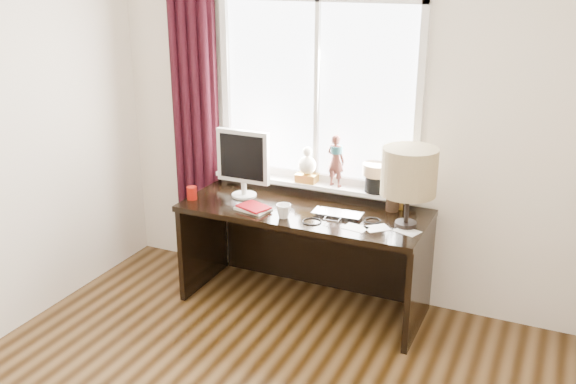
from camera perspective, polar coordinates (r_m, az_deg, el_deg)
The scene contains 14 objects.
wall_back at distance 4.55m, azimuth 4.51°, elevation 6.39°, with size 3.50×2.60×0.00m, color silver.
laptop at distance 4.29m, azimuth 4.47°, elevation -1.96°, with size 0.33×0.21×0.03m, color silver.
mug at distance 4.24m, azimuth -0.39°, elevation -1.66°, with size 0.10×0.09×0.10m, color white.
red_cup at distance 4.62m, azimuth -8.54°, elevation -0.09°, with size 0.07×0.07×0.09m, color maroon.
window at distance 4.55m, azimuth 2.58°, elevation 6.45°, with size 1.52×0.21×1.40m.
curtain at distance 5.00m, azimuth -8.24°, elevation 5.29°, with size 0.38×0.09×2.25m.
desk at distance 4.59m, azimuth 1.90°, elevation -3.88°, with size 1.70×0.70×0.75m.
monitor at distance 4.57m, azimuth -4.02°, elevation 2.91°, with size 0.40×0.18×0.49m.
notebook_stack at distance 4.39m, azimuth -3.09°, elevation -1.40°, with size 0.26×0.22×0.03m.
brush_holder at distance 4.41m, azimuth 9.27°, elevation -0.89°, with size 0.09×0.09×0.25m.
icon_frame at distance 4.44m, azimuth 9.58°, elevation -0.74°, with size 0.10×0.02×0.13m.
table_lamp at distance 4.06m, azimuth 10.72°, elevation 1.71°, with size 0.35×0.35×0.52m.
loose_papers at distance 4.11m, azimuth 8.17°, elevation -3.28°, with size 0.49×0.22×0.00m.
desk_cables at distance 4.24m, azimuth 4.60°, elevation -2.39°, with size 0.50×0.40×0.01m.
Camera 1 is at (1.50, -2.17, 2.35)m, focal length 40.00 mm.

